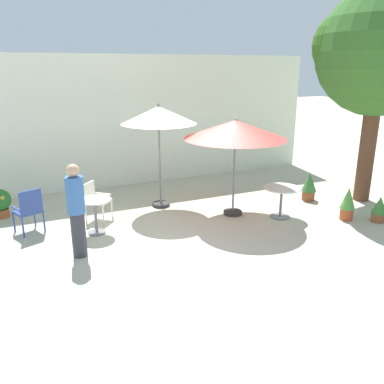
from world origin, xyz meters
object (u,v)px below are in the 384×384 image
Objects in this scene: shade_tree at (381,52)px; patio_umbrella_1 at (159,116)px; potted_plant_3 at (348,203)px; standing_person at (76,210)px; patio_chair_0 at (29,208)px; patio_umbrella_0 at (235,130)px; cafe_table_1 at (95,210)px; patio_chair_1 at (95,198)px; potted_plant_0 at (0,202)px; cafe_table_0 at (281,196)px; potted_plant_2 at (309,185)px; potted_plant_1 at (379,209)px.

shade_tree reaches higher than patio_umbrella_1.
standing_person is at bearing 173.75° from potted_plant_3.
patio_chair_0 is at bearing 116.47° from standing_person.
patio_umbrella_0 is 0.92× the size of patio_umbrella_1.
standing_person is (0.76, -1.52, 0.36)m from patio_chair_0.
cafe_table_1 is 0.87× the size of patio_chair_1.
patio_umbrella_1 is 4.19m from potted_plant_0.
cafe_table_0 is (2.27, -1.89, -1.74)m from patio_umbrella_1.
standing_person is (1.34, -2.79, 0.54)m from potted_plant_0.
standing_person is (-0.65, -1.75, 0.41)m from patio_chair_1.
potted_plant_0 is (-5.93, 2.68, -0.14)m from cafe_table_0.
patio_chair_1 is 5.44m from potted_plant_2.
potted_plant_3 is at bearing 145.57° from potted_plant_1.
patio_umbrella_1 is 3.43m from cafe_table_0.
shade_tree reaches higher than patio_umbrella_0.
patio_chair_1 is at bearing 69.58° from standing_person.
cafe_table_1 reaches higher than potted_plant_0.
cafe_table_1 reaches higher than cafe_table_0.
patio_umbrella_1 reaches higher than potted_plant_2.
potted_plant_3 is 0.43× the size of standing_person.
patio_umbrella_1 is (-1.36, 1.26, 0.24)m from patio_umbrella_0.
patio_umbrella_1 reaches higher than patio_umbrella_0.
shade_tree is 7.75× the size of potted_plant_0.
cafe_table_1 is at bearing 174.97° from shade_tree.
standing_person is at bearing 170.89° from potted_plant_1.
patio_umbrella_1 is at bearing 143.73° from potted_plant_1.
patio_umbrella_1 is at bearing 8.50° from patio_chair_1.
potted_plant_0 is 3.14m from standing_person.
patio_chair_0 reaches higher than potted_plant_2.
shade_tree is at bearing -6.38° from patio_umbrella_0.
cafe_table_1 is 5.62m from potted_plant_3.
patio_chair_1 is 1.29× the size of potted_plant_0.
patio_umbrella_1 reaches higher than patio_chair_1.
patio_umbrella_0 reaches higher than patio_chair_1.
shade_tree reaches higher than cafe_table_1.
shade_tree reaches higher than potted_plant_2.
potted_plant_1 is (5.80, -2.78, -0.20)m from patio_chair_1.
potted_plant_2 reaches higher than cafe_table_0.
patio_umbrella_1 reaches higher than potted_plant_3.
patio_umbrella_1 reaches higher than potted_plant_1.
potted_plant_3 is at bearing -18.04° from patio_chair_0.
potted_plant_3 is at bearing -36.56° from patio_umbrella_1.
potted_plant_1 is at bearing -26.16° from potted_plant_0.
patio_umbrella_1 is 1.45× the size of standing_person.
shade_tree is 2.05× the size of patio_umbrella_1.
patio_umbrella_0 is 3.06× the size of potted_plant_3.
cafe_table_1 is 0.43× the size of standing_person.
potted_plant_0 is 0.89× the size of potted_plant_2.
cafe_table_0 is 0.48× the size of standing_person.
patio_umbrella_1 is 3.05× the size of cafe_table_0.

